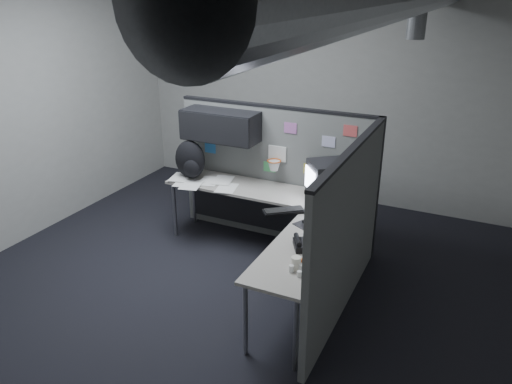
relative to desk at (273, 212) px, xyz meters
The scene contains 12 objects.
room 1.69m from the desk, 59.55° to the right, with size 5.62×5.62×3.22m.
partition_back 0.77m from the desk, 126.93° to the left, with size 2.44×0.42×1.63m.
partition_right 1.09m from the desk, 26.97° to the right, with size 0.07×2.23×1.63m.
desk is the anchor object (origin of this frame).
monitor 0.68m from the desk, 30.95° to the left, with size 0.53×0.53×0.43m.
keyboard 0.31m from the desk, 43.47° to the right, with size 0.42×0.38×0.04m.
mouse 0.63m from the desk, 34.19° to the right, with size 0.26×0.28×0.05m.
phone 1.04m from the desk, 50.52° to the right, with size 0.27×0.28×0.10m.
bottles 1.41m from the desk, 57.65° to the right, with size 0.13×0.18×0.08m.
cup 1.38m from the desk, 58.33° to the right, with size 0.08×0.08×0.11m, color white.
papers 0.99m from the desk, behind, with size 0.93×0.65×0.02m.
backpack 1.24m from the desk, 168.97° to the left, with size 0.44×0.40×0.46m.
Camera 1 is at (2.09, -3.78, 2.88)m, focal length 35.00 mm.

